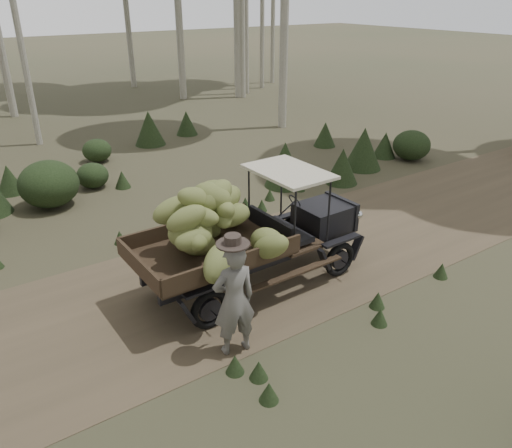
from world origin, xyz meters
The scene contains 5 objects.
ground centered at (0.00, 0.00, 0.00)m, with size 120.00×120.00×0.00m, color #473D2B.
dirt_track centered at (0.00, 0.00, 0.00)m, with size 70.00×4.00×0.01m, color brown.
banana_truck centered at (1.34, -0.35, 1.30)m, with size 4.50×2.26×2.25m.
farmer centered at (0.51, -1.76, 0.91)m, with size 0.70×0.54×1.92m.
undergrowth centered at (-0.25, 0.29, 0.54)m, with size 24.38×21.80×1.36m.
Camera 1 is at (-2.61, -6.89, 4.90)m, focal length 35.00 mm.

